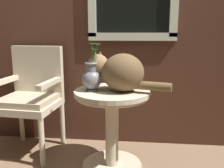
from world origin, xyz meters
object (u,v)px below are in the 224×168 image
wicker_chair (32,94)px  pewter_vase_with_ivy (92,77)px  wicker_side_table (112,117)px  cat (120,72)px

wicker_chair → pewter_vase_with_ivy: bearing=-24.5°
wicker_side_table → pewter_vase_with_ivy: size_ratio=1.81×
wicker_chair → cat: bearing=-17.8°
cat → pewter_vase_with_ivy: pewter_vase_with_ivy is taller
cat → pewter_vase_with_ivy: 0.21m
wicker_chair → pewter_vase_with_ivy: 0.68m
wicker_side_table → wicker_chair: (-0.74, 0.25, 0.10)m
cat → wicker_side_table: bearing=171.7°
pewter_vase_with_ivy → wicker_chair: bearing=155.5°
cat → pewter_vase_with_ivy: bearing=-176.6°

